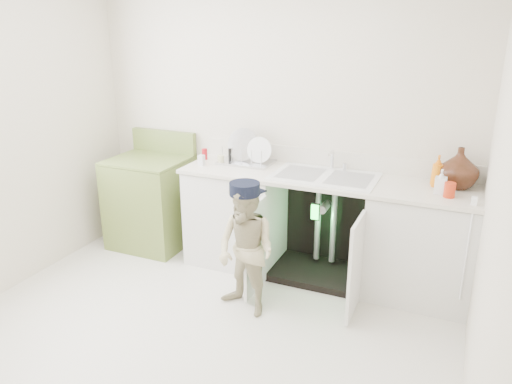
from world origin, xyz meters
The scene contains 5 objects.
ground centered at (0.00, 0.00, 0.00)m, with size 3.50×3.50×0.00m, color beige.
room_shell centered at (0.00, 0.00, 1.25)m, with size 6.00×5.50×1.26m.
counter_run centered at (0.58, 1.21, 0.47)m, with size 2.44×1.02×1.21m.
avocado_stove centered at (-1.17, 1.18, 0.45)m, with size 0.70×0.65×1.09m.
repair_worker centered at (0.19, 0.43, 0.51)m, with size 0.72×0.69×1.02m.
Camera 1 is at (1.58, -2.59, 2.12)m, focal length 35.00 mm.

